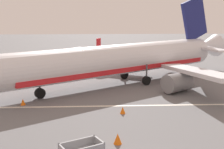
{
  "coord_description": "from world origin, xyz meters",
  "views": [
    {
      "loc": [
        -2.1,
        -14.21,
        8.83
      ],
      "look_at": [
        -0.74,
        14.61,
        2.8
      ],
      "focal_mm": 47.8,
      "sensor_mm": 36.0,
      "label": 1
    }
  ],
  "objects": [
    {
      "name": "traffic_cone_mid_apron",
      "position": [
        -0.82,
        4.76,
        0.37
      ],
      "size": [
        0.57,
        0.57,
        0.75
      ],
      "primitive_type": "cone",
      "color": "orange",
      "rests_on": "ground"
    },
    {
      "name": "apron_stripe",
      "position": [
        0.0,
        13.17,
        0.01
      ],
      "size": [
        120.0,
        0.36,
        0.01
      ],
      "primitive_type": "cube",
      "color": "silver",
      "rests_on": "ground"
    },
    {
      "name": "traffic_cone_by_carts",
      "position": [
        -9.44,
        13.9,
        0.31
      ],
      "size": [
        0.48,
        0.48,
        0.63
      ],
      "primitive_type": "cone",
      "color": "orange",
      "rests_on": "ground"
    },
    {
      "name": "airplane",
      "position": [
        1.41,
        22.5,
        3.05
      ],
      "size": [
        33.26,
        28.11,
        11.34
      ],
      "color": "silver",
      "rests_on": "ground"
    },
    {
      "name": "traffic_cone_near_plane",
      "position": [
        0.04,
        10.96,
        0.32
      ],
      "size": [
        0.48,
        0.48,
        0.64
      ],
      "primitive_type": "cone",
      "color": "orange",
      "rests_on": "ground"
    }
  ]
}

